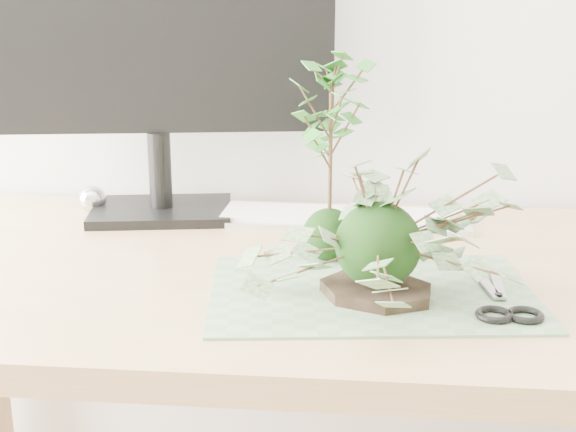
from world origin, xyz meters
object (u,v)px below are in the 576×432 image
object	(u,v)px
desk	(356,322)
keyboard	(341,218)
ivy_kokedama	(379,205)
maple_kokedama	(331,106)
monitor	(156,38)

from	to	relation	value
desk	keyboard	distance (m)	0.25
ivy_kokedama	keyboard	xyz separation A→B (m)	(-0.06, 0.35, -0.12)
ivy_kokedama	maple_kokedama	distance (m)	0.19
desk	monitor	bearing A→B (deg)	144.98
keyboard	desk	bearing A→B (deg)	-80.47
ivy_kokedama	monitor	world-z (taller)	monitor
ivy_kokedama	keyboard	world-z (taller)	ivy_kokedama
monitor	ivy_kokedama	bearing A→B (deg)	-53.66
desk	monitor	distance (m)	0.58
maple_kokedama	monitor	size ratio (longest dim) A/B	0.54
ivy_kokedama	maple_kokedama	size ratio (longest dim) A/B	1.03
desk	keyboard	world-z (taller)	keyboard
ivy_kokedama	keyboard	bearing A→B (deg)	99.47
desk	monitor	world-z (taller)	monitor
maple_kokedama	ivy_kokedama	bearing A→B (deg)	-64.97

